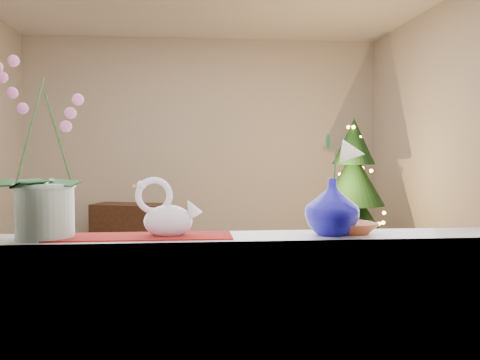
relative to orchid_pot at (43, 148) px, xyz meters
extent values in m
plane|color=#382317|center=(0.74, 2.36, -1.26)|extent=(5.00, 5.00, 0.00)
cube|color=beige|center=(0.74, 4.86, 0.09)|extent=(4.50, 0.10, 2.70)
cube|color=beige|center=(0.74, -0.14, 0.09)|extent=(4.50, 0.10, 2.70)
cube|color=beige|center=(2.99, 2.36, 0.09)|extent=(0.10, 5.00, 2.70)
cube|color=white|center=(0.74, -0.01, -0.36)|extent=(2.20, 0.26, 0.04)
cube|color=maroon|center=(0.36, -0.01, -0.34)|extent=(0.70, 0.20, 0.01)
imported|color=#0C0975|center=(1.10, -0.02, -0.21)|extent=(0.26, 0.26, 0.26)
sphere|color=silver|center=(1.18, -0.04, -0.31)|extent=(0.06, 0.06, 0.06)
imported|color=#AF5126|center=(1.19, 0.00, -0.32)|extent=(0.20, 0.20, 0.04)
cube|color=black|center=(-0.18, 4.41, -0.95)|extent=(0.92, 0.67, 0.62)
camera|label=1|loc=(0.54, -2.07, -0.02)|focal=40.00mm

